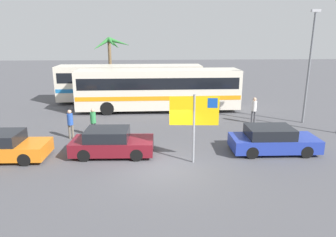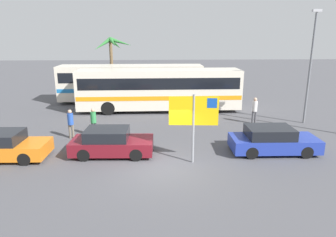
{
  "view_description": "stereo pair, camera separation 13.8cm",
  "coord_description": "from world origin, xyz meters",
  "px_view_note": "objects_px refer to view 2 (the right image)",
  "views": [
    {
      "loc": [
        -0.54,
        -12.51,
        5.72
      ],
      "look_at": [
        0.42,
        3.55,
        1.3
      ],
      "focal_mm": 32.76,
      "sensor_mm": 36.0,
      "label": 1
    },
    {
      "loc": [
        -0.4,
        -12.52,
        5.72
      ],
      "look_at": [
        0.42,
        3.55,
        1.3
      ],
      "focal_mm": 32.76,
      "sensor_mm": 36.0,
      "label": 2
    }
  ],
  "objects_px": {
    "ferry_sign": "(195,114)",
    "pedestrian_near_sign": "(255,108)",
    "pedestrian_by_bus": "(93,120)",
    "car_blue": "(273,140)",
    "pedestrian_crossing_lot": "(71,122)",
    "bus_front_coach": "(159,88)",
    "car_orange": "(3,146)",
    "bus_rear_coach": "(131,82)",
    "car_maroon": "(111,142)"
  },
  "relations": [
    {
      "from": "car_orange",
      "to": "pedestrian_near_sign",
      "type": "distance_m",
      "value": 14.75
    },
    {
      "from": "car_blue",
      "to": "pedestrian_by_bus",
      "type": "distance_m",
      "value": 9.86
    },
    {
      "from": "bus_front_coach",
      "to": "car_orange",
      "type": "bearing_deg",
      "value": -129.74
    },
    {
      "from": "bus_rear_coach",
      "to": "car_maroon",
      "type": "bearing_deg",
      "value": -91.03
    },
    {
      "from": "bus_front_coach",
      "to": "bus_rear_coach",
      "type": "relative_size",
      "value": 1.0
    },
    {
      "from": "pedestrian_crossing_lot",
      "to": "car_maroon",
      "type": "bearing_deg",
      "value": 50.67
    },
    {
      "from": "bus_front_coach",
      "to": "pedestrian_crossing_lot",
      "type": "height_order",
      "value": "bus_front_coach"
    },
    {
      "from": "pedestrian_by_bus",
      "to": "car_maroon",
      "type": "bearing_deg",
      "value": -16.71
    },
    {
      "from": "bus_rear_coach",
      "to": "car_blue",
      "type": "distance_m",
      "value": 14.73
    },
    {
      "from": "car_maroon",
      "to": "pedestrian_by_bus",
      "type": "distance_m",
      "value": 3.29
    },
    {
      "from": "ferry_sign",
      "to": "pedestrian_crossing_lot",
      "type": "height_order",
      "value": "ferry_sign"
    },
    {
      "from": "car_orange",
      "to": "pedestrian_by_bus",
      "type": "bearing_deg",
      "value": 43.0
    },
    {
      "from": "bus_front_coach",
      "to": "ferry_sign",
      "type": "distance_m",
      "value": 10.16
    },
    {
      "from": "pedestrian_by_bus",
      "to": "pedestrian_near_sign",
      "type": "height_order",
      "value": "pedestrian_near_sign"
    },
    {
      "from": "ferry_sign",
      "to": "car_maroon",
      "type": "relative_size",
      "value": 0.8
    },
    {
      "from": "pedestrian_crossing_lot",
      "to": "pedestrian_near_sign",
      "type": "bearing_deg",
      "value": 108.02
    },
    {
      "from": "car_blue",
      "to": "car_orange",
      "type": "height_order",
      "value": "same"
    },
    {
      "from": "pedestrian_crossing_lot",
      "to": "bus_rear_coach",
      "type": "bearing_deg",
      "value": 170.06
    },
    {
      "from": "bus_rear_coach",
      "to": "pedestrian_near_sign",
      "type": "height_order",
      "value": "bus_rear_coach"
    },
    {
      "from": "car_orange",
      "to": "pedestrian_by_bus",
      "type": "xyz_separation_m",
      "value": [
        3.67,
        3.2,
        0.33
      ]
    },
    {
      "from": "bus_front_coach",
      "to": "pedestrian_crossing_lot",
      "type": "distance_m",
      "value": 8.18
    },
    {
      "from": "car_blue",
      "to": "bus_rear_coach",
      "type": "bearing_deg",
      "value": 123.38
    },
    {
      "from": "ferry_sign",
      "to": "car_blue",
      "type": "xyz_separation_m",
      "value": [
        4.08,
        1.03,
        -1.69
      ]
    },
    {
      "from": "car_orange",
      "to": "pedestrian_by_bus",
      "type": "relative_size",
      "value": 2.47
    },
    {
      "from": "ferry_sign",
      "to": "pedestrian_near_sign",
      "type": "relative_size",
      "value": 1.82
    },
    {
      "from": "bus_rear_coach",
      "to": "car_orange",
      "type": "bearing_deg",
      "value": -112.69
    },
    {
      "from": "bus_rear_coach",
      "to": "car_blue",
      "type": "height_order",
      "value": "bus_rear_coach"
    },
    {
      "from": "pedestrian_by_bus",
      "to": "bus_rear_coach",
      "type": "bearing_deg",
      "value": 128.95
    },
    {
      "from": "bus_rear_coach",
      "to": "pedestrian_near_sign",
      "type": "distance_m",
      "value": 11.27
    },
    {
      "from": "bus_rear_coach",
      "to": "car_blue",
      "type": "xyz_separation_m",
      "value": [
        7.77,
        -12.46,
        -1.15
      ]
    },
    {
      "from": "bus_front_coach",
      "to": "car_maroon",
      "type": "xyz_separation_m",
      "value": [
        -2.58,
        -8.92,
        -1.15
      ]
    },
    {
      "from": "car_orange",
      "to": "car_maroon",
      "type": "relative_size",
      "value": 1.02
    },
    {
      "from": "bus_rear_coach",
      "to": "car_orange",
      "type": "xyz_separation_m",
      "value": [
        -5.26,
        -12.58,
        -1.15
      ]
    },
    {
      "from": "pedestrian_near_sign",
      "to": "pedestrian_crossing_lot",
      "type": "bearing_deg",
      "value": 104.06
    },
    {
      "from": "pedestrian_crossing_lot",
      "to": "bus_front_coach",
      "type": "bearing_deg",
      "value": 146.86
    },
    {
      "from": "ferry_sign",
      "to": "car_orange",
      "type": "height_order",
      "value": "ferry_sign"
    },
    {
      "from": "pedestrian_crossing_lot",
      "to": "car_orange",
      "type": "bearing_deg",
      "value": -34.72
    },
    {
      "from": "pedestrian_crossing_lot",
      "to": "pedestrian_near_sign",
      "type": "xyz_separation_m",
      "value": [
        11.32,
        2.39,
        0.06
      ]
    },
    {
      "from": "car_blue",
      "to": "pedestrian_near_sign",
      "type": "height_order",
      "value": "pedestrian_near_sign"
    },
    {
      "from": "pedestrian_crossing_lot",
      "to": "pedestrian_near_sign",
      "type": "height_order",
      "value": "pedestrian_near_sign"
    },
    {
      "from": "pedestrian_near_sign",
      "to": "ferry_sign",
      "type": "bearing_deg",
      "value": 143.99
    },
    {
      "from": "ferry_sign",
      "to": "pedestrian_crossing_lot",
      "type": "relative_size",
      "value": 1.91
    },
    {
      "from": "car_orange",
      "to": "pedestrian_near_sign",
      "type": "relative_size",
      "value": 2.31
    },
    {
      "from": "car_blue",
      "to": "car_maroon",
      "type": "relative_size",
      "value": 1.07
    },
    {
      "from": "bus_front_coach",
      "to": "bus_rear_coach",
      "type": "height_order",
      "value": "same"
    },
    {
      "from": "bus_front_coach",
      "to": "pedestrian_near_sign",
      "type": "distance_m",
      "value": 7.34
    },
    {
      "from": "bus_front_coach",
      "to": "car_blue",
      "type": "bearing_deg",
      "value": -59.04
    },
    {
      "from": "car_orange",
      "to": "bus_rear_coach",
      "type": "bearing_deg",
      "value": 69.2
    },
    {
      "from": "pedestrian_by_bus",
      "to": "car_blue",
      "type": "bearing_deg",
      "value": 30.36
    },
    {
      "from": "bus_front_coach",
      "to": "car_maroon",
      "type": "bearing_deg",
      "value": -106.1
    }
  ]
}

